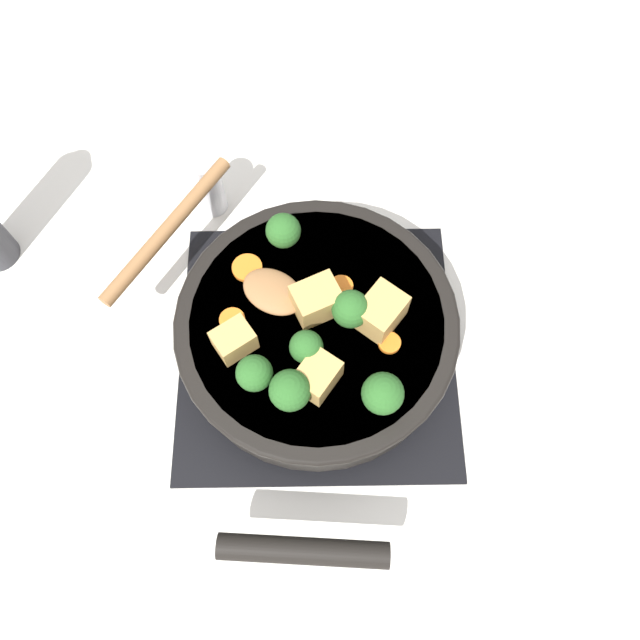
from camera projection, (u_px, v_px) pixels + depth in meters
ground_plane at (320, 348)px, 0.71m from camera, size 2.40×2.40×0.00m
front_burner_grate at (320, 344)px, 0.70m from camera, size 0.31×0.31×0.03m
skillet_pan at (320, 331)px, 0.66m from camera, size 0.30×0.39×0.06m
wooden_spoon at (218, 257)px, 0.66m from camera, size 0.22×0.21×0.02m
tofu_cube_center_large at (384, 311)px, 0.62m from camera, size 0.06×0.06×0.04m
tofu_cube_near_handle at (237, 340)px, 0.61m from camera, size 0.05×0.05×0.03m
tofu_cube_east_chunk at (322, 376)px, 0.60m from camera, size 0.05×0.05×0.03m
tofu_cube_west_chunk at (316, 300)px, 0.63m from camera, size 0.06×0.05×0.04m
broccoli_floret_near_spoon at (386, 394)px, 0.58m from camera, size 0.04×0.04×0.05m
broccoli_floret_center_top at (286, 231)px, 0.65m from camera, size 0.04×0.04×0.04m
broccoli_floret_east_rim at (354, 309)px, 0.61m from camera, size 0.04×0.04×0.05m
broccoli_floret_west_rim at (310, 347)px, 0.60m from camera, size 0.03×0.03×0.04m
broccoli_floret_north_edge at (258, 373)px, 0.59m from camera, size 0.04×0.04×0.04m
broccoli_floret_south_cluster at (294, 390)px, 0.58m from camera, size 0.04×0.04×0.05m
carrot_slice_orange_thin at (393, 343)px, 0.63m from camera, size 0.02×0.02×0.01m
carrot_slice_near_center at (344, 286)px, 0.65m from camera, size 0.02×0.02×0.01m
carrot_slice_edge_slice at (250, 268)px, 0.66m from camera, size 0.03×0.03×0.01m
carrot_slice_under_broccoli at (236, 319)px, 0.64m from camera, size 0.03×0.03×0.01m
salt_shaker at (211, 185)px, 0.75m from camera, size 0.04×0.04×0.09m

